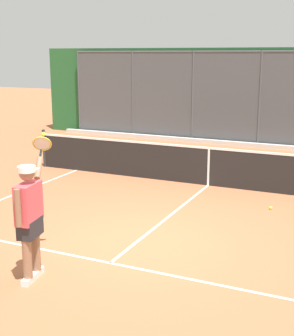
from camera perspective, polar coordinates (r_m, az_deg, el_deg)
ground_plane at (r=8.37m, az=-1.19°, el=-8.75°), size 60.00×60.00×0.00m
court_line_markings at (r=7.37m, az=-5.50°, el=-12.00°), size 7.68×9.06×0.01m
fence_backdrop at (r=17.62m, az=13.66°, el=8.20°), size 17.54×1.37×3.37m
tennis_net at (r=11.80m, az=7.34°, el=0.25°), size 9.87×0.09×1.07m
tennis_player at (r=6.93m, az=-13.77°, el=-5.27°), size 0.65×1.33×1.97m
tennis_ball_mid_court at (r=10.36m, az=14.47°, el=-4.60°), size 0.07×0.07×0.07m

